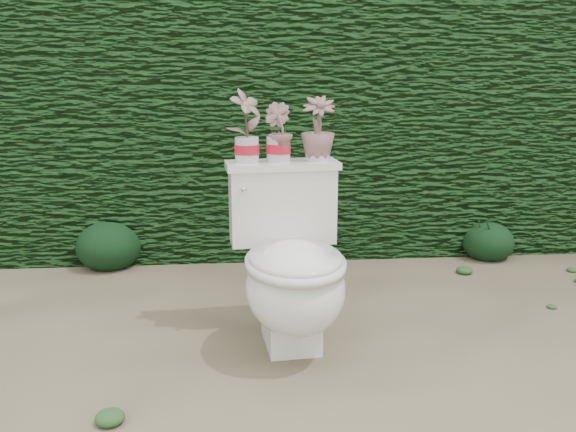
{
  "coord_description": "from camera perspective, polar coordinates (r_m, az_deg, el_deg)",
  "views": [
    {
      "loc": [
        -0.41,
        -2.51,
        1.19
      ],
      "look_at": [
        -0.19,
        0.07,
        0.55
      ],
      "focal_mm": 38.0,
      "sensor_mm": 36.0,
      "label": 1
    }
  ],
  "objects": [
    {
      "name": "potted_plant_center",
      "position": [
        2.69,
        -0.91,
        7.68
      ],
      "size": [
        0.17,
        0.17,
        0.24
      ],
      "primitive_type": "imported",
      "rotation": [
        0.0,
        0.0,
        2.33
      ],
      "color": "#317524",
      "rests_on": "toilet"
    },
    {
      "name": "hedge",
      "position": [
        4.15,
        0.86,
        8.51
      ],
      "size": [
        8.0,
        1.0,
        1.6
      ],
      "primitive_type": "cube",
      "color": "#1C4A18",
      "rests_on": "ground"
    },
    {
      "name": "potted_plant_right",
      "position": [
        2.73,
        2.81,
        8.0
      ],
      "size": [
        0.16,
        0.16,
        0.27
      ],
      "primitive_type": "imported",
      "rotation": [
        0.0,
        0.0,
        6.22
      ],
      "color": "#317524",
      "rests_on": "toilet"
    },
    {
      "name": "potted_plant_left",
      "position": [
        2.67,
        -3.9,
        8.25
      ],
      "size": [
        0.19,
        0.19,
        0.3
      ],
      "primitive_type": "imported",
      "rotation": [
        0.0,
        0.0,
        0.76
      ],
      "color": "#317524",
      "rests_on": "toilet"
    },
    {
      "name": "liriope_clump_1",
      "position": [
        3.85,
        -16.44,
        -2.27
      ],
      "size": [
        0.39,
        0.39,
        0.31
      ],
      "primitive_type": "ellipsoid",
      "color": "black",
      "rests_on": "ground"
    },
    {
      "name": "ground",
      "position": [
        2.81,
        4.13,
        -11.23
      ],
      "size": [
        60.0,
        60.0,
        0.0
      ],
      "primitive_type": "plane",
      "color": "gray",
      "rests_on": "ground"
    },
    {
      "name": "liriope_clump_2",
      "position": [
        3.79,
        0.7,
        -1.77
      ],
      "size": [
        0.41,
        0.41,
        0.33
      ],
      "primitive_type": "ellipsoid",
      "color": "black",
      "rests_on": "ground"
    },
    {
      "name": "toilet",
      "position": [
        2.58,
        0.34,
        -4.94
      ],
      "size": [
        0.51,
        0.71,
        0.78
      ],
      "rotation": [
        0.0,
        0.0,
        0.09
      ],
      "color": "white",
      "rests_on": "ground"
    },
    {
      "name": "house_wall",
      "position": [
        8.6,
        2.0,
        19.31
      ],
      "size": [
        8.0,
        3.5,
        4.0
      ],
      "primitive_type": "cube",
      "color": "silver",
      "rests_on": "ground"
    },
    {
      "name": "liriope_clump_3",
      "position": [
        4.07,
        18.23,
        -1.93
      ],
      "size": [
        0.32,
        0.32,
        0.26
      ],
      "primitive_type": "ellipsoid",
      "color": "black",
      "rests_on": "ground"
    }
  ]
}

